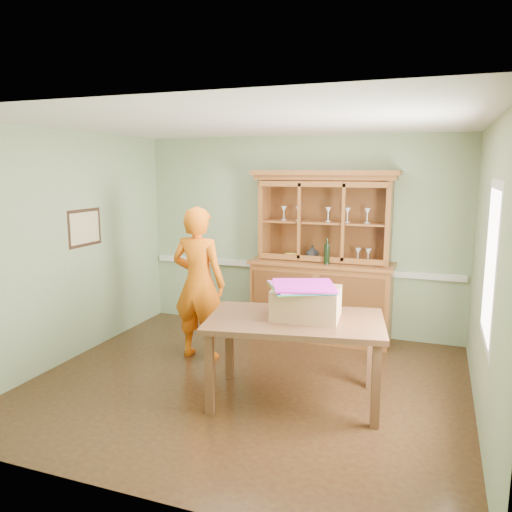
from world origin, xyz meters
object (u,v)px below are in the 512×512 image
at_px(china_hutch, 322,281).
at_px(person, 199,283).
at_px(dining_table, 295,328).
at_px(cardboard_box, 306,303).

height_order(china_hutch, person, china_hutch).
height_order(dining_table, person, person).
relative_size(dining_table, cardboard_box, 2.91).
distance_m(china_hutch, dining_table, 1.94).
height_order(dining_table, cardboard_box, cardboard_box).
xyz_separation_m(china_hutch, person, (-1.22, -1.21, 0.13)).
xyz_separation_m(china_hutch, cardboard_box, (0.27, -1.87, 0.20)).
relative_size(cardboard_box, person, 0.34).
xyz_separation_m(dining_table, cardboard_box, (0.09, 0.06, 0.25)).
bearing_deg(dining_table, china_hutch, 85.01).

